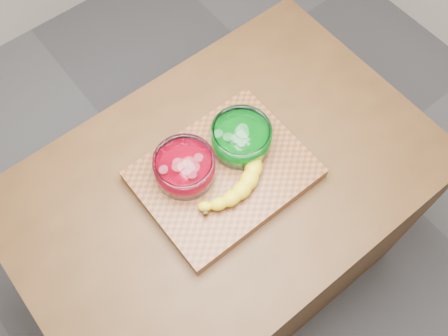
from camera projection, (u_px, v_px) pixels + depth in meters
ground at (224, 267)px, 2.19m from camera, size 3.50×3.50×0.00m
counter at (224, 233)px, 1.79m from camera, size 1.20×0.80×0.90m
cutting_board at (224, 175)px, 1.37m from camera, size 0.45×0.35×0.04m
bowl_red at (185, 167)px, 1.32m from camera, size 0.16×0.16×0.08m
bowl_green at (241, 138)px, 1.36m from camera, size 0.16×0.16×0.08m
banana at (229, 172)px, 1.33m from camera, size 0.29×0.19×0.04m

